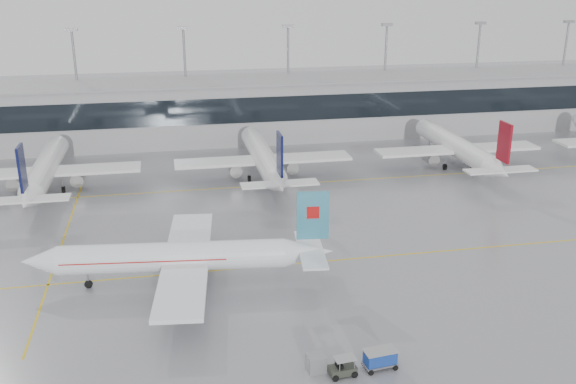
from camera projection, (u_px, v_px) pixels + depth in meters
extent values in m
plane|color=gray|center=(307.00, 263.00, 77.81)|extent=(320.00, 320.00, 0.00)
cube|color=gold|center=(307.00, 263.00, 77.81)|extent=(120.00, 0.25, 0.01)
cube|color=gold|center=(267.00, 185.00, 105.61)|extent=(120.00, 0.25, 0.01)
cube|color=gold|center=(65.00, 234.00, 86.26)|extent=(0.25, 60.00, 0.01)
cube|color=#959599|center=(242.00, 110.00, 133.30)|extent=(180.00, 15.00, 12.00)
cube|color=black|center=(246.00, 110.00, 125.81)|extent=(180.00, 0.20, 5.00)
cube|color=gray|center=(241.00, 80.00, 131.26)|extent=(182.00, 16.00, 0.40)
cylinder|color=gray|center=(77.00, 86.00, 131.22)|extent=(0.50, 0.50, 22.00)
cube|color=gray|center=(71.00, 30.00, 127.50)|extent=(2.40, 1.00, 0.60)
cylinder|color=gray|center=(186.00, 83.00, 135.21)|extent=(0.50, 0.50, 22.00)
cube|color=gray|center=(183.00, 28.00, 131.50)|extent=(2.40, 1.00, 0.60)
cylinder|color=gray|center=(288.00, 80.00, 139.21)|extent=(0.50, 0.50, 22.00)
cube|color=gray|center=(288.00, 26.00, 135.50)|extent=(2.40, 1.00, 0.60)
cylinder|color=gray|center=(385.00, 77.00, 143.21)|extent=(0.50, 0.50, 22.00)
cube|color=gray|center=(387.00, 25.00, 139.50)|extent=(2.40, 1.00, 0.60)
cylinder|color=gray|center=(476.00, 74.00, 147.21)|extent=(0.50, 0.50, 22.00)
cube|color=gray|center=(481.00, 23.00, 143.49)|extent=(2.40, 1.00, 0.60)
cylinder|color=gray|center=(562.00, 71.00, 151.21)|extent=(0.50, 0.50, 22.00)
cube|color=gray|center=(569.00, 22.00, 147.49)|extent=(2.40, 1.00, 0.60)
cylinder|color=white|center=(173.00, 257.00, 71.28)|extent=(25.14, 6.02, 3.27)
cone|color=white|center=(39.00, 261.00, 70.16)|extent=(4.34, 3.69, 3.27)
cone|color=white|center=(309.00, 252.00, 72.47)|extent=(5.93, 3.87, 3.27)
cube|color=white|center=(186.00, 259.00, 71.53)|extent=(7.97, 27.39, 0.45)
cube|color=white|center=(311.00, 249.00, 72.39)|extent=(3.94, 10.63, 0.25)
cube|color=teal|center=(313.00, 215.00, 71.05)|extent=(3.62, 0.75, 5.58)
cylinder|color=gray|center=(179.00, 292.00, 67.47)|extent=(3.81, 2.49, 2.10)
cylinder|color=gray|center=(185.00, 254.00, 76.50)|extent=(3.81, 2.49, 2.10)
cylinder|color=gray|center=(88.00, 279.00, 71.31)|extent=(0.20, 0.20, 1.38)
cylinder|color=black|center=(89.00, 284.00, 71.54)|extent=(0.93, 0.40, 0.90)
cylinder|color=gray|center=(195.00, 285.00, 69.76)|extent=(0.24, 0.24, 1.38)
cylinder|color=black|center=(195.00, 290.00, 69.99)|extent=(1.14, 0.57, 1.10)
cylinder|color=gray|center=(197.00, 264.00, 74.66)|extent=(0.24, 0.24, 1.38)
cylinder|color=black|center=(198.00, 269.00, 74.88)|extent=(1.14, 0.57, 1.10)
cube|color=#B70F0F|center=(313.00, 212.00, 70.91)|extent=(1.44, 0.60, 1.40)
cube|color=#B70F0F|center=(145.00, 256.00, 70.98)|extent=(18.26, 5.28, 0.12)
cylinder|color=white|center=(46.00, 167.00, 102.64)|extent=(3.59, 27.36, 3.59)
cone|color=white|center=(60.00, 142.00, 117.17)|extent=(3.59, 4.00, 3.59)
cone|color=white|center=(27.00, 201.00, 87.36)|extent=(3.59, 5.60, 3.59)
cube|color=white|center=(45.00, 172.00, 101.38)|extent=(29.64, 5.00, 0.45)
cube|color=white|center=(27.00, 200.00, 87.08)|extent=(11.40, 2.80, 0.25)
cube|color=#0B103A|center=(22.00, 168.00, 85.40)|extent=(0.35, 3.60, 6.12)
cylinder|color=gray|center=(15.00, 182.00, 101.46)|extent=(2.10, 3.60, 2.10)
cylinder|color=gray|center=(78.00, 178.00, 103.21)|extent=(2.10, 3.60, 2.10)
cylinder|color=gray|center=(58.00, 163.00, 113.38)|extent=(0.20, 0.20, 1.56)
cylinder|color=black|center=(58.00, 167.00, 113.64)|extent=(0.30, 0.90, 0.90)
cylinder|color=gray|center=(28.00, 187.00, 100.66)|extent=(0.24, 0.24, 1.56)
cylinder|color=black|center=(29.00, 192.00, 100.92)|extent=(0.45, 1.10, 1.10)
cylinder|color=gray|center=(63.00, 185.00, 101.61)|extent=(0.24, 0.24, 1.56)
cylinder|color=black|center=(63.00, 190.00, 101.86)|extent=(0.45, 1.10, 1.10)
cylinder|color=white|center=(262.00, 155.00, 109.00)|extent=(3.59, 27.36, 3.59)
cone|color=white|center=(249.00, 133.00, 123.53)|extent=(3.59, 4.00, 3.59)
cone|color=white|center=(279.00, 185.00, 93.73)|extent=(3.59, 5.60, 3.59)
cube|color=white|center=(263.00, 160.00, 107.74)|extent=(29.64, 5.00, 0.45)
cube|color=white|center=(280.00, 184.00, 93.44)|extent=(11.40, 2.80, 0.25)
cube|color=#0B103A|center=(280.00, 154.00, 91.76)|extent=(0.35, 3.60, 6.12)
cylinder|color=gray|center=(235.00, 169.00, 107.82)|extent=(2.10, 3.60, 2.10)
cylinder|color=gray|center=(291.00, 166.00, 109.57)|extent=(2.10, 3.60, 2.10)
cylinder|color=gray|center=(253.00, 153.00, 119.74)|extent=(0.20, 0.20, 1.56)
cylinder|color=black|center=(253.00, 157.00, 120.00)|extent=(0.30, 0.90, 0.90)
cylinder|color=gray|center=(249.00, 174.00, 107.02)|extent=(0.24, 0.24, 1.56)
cylinder|color=black|center=(249.00, 179.00, 107.28)|extent=(0.45, 1.10, 1.10)
cylinder|color=gray|center=(280.00, 172.00, 107.97)|extent=(0.24, 0.24, 1.56)
cylinder|color=black|center=(280.00, 177.00, 108.22)|extent=(0.45, 1.10, 1.10)
cylinder|color=white|center=(454.00, 145.00, 115.36)|extent=(3.59, 27.36, 3.59)
cone|color=white|center=(421.00, 125.00, 129.89)|extent=(3.59, 4.00, 3.59)
cone|color=white|center=(500.00, 172.00, 100.09)|extent=(3.59, 5.60, 3.59)
cube|color=white|center=(457.00, 149.00, 114.10)|extent=(29.64, 5.00, 0.45)
cube|color=white|center=(500.00, 170.00, 99.80)|extent=(11.40, 2.80, 0.25)
cube|color=maroon|center=(504.00, 142.00, 98.12)|extent=(0.35, 3.60, 6.12)
cylinder|color=gray|center=(430.00, 158.00, 114.19)|extent=(2.10, 3.60, 2.10)
cylinder|color=gray|center=(480.00, 155.00, 115.93)|extent=(2.10, 3.60, 2.10)
cylinder|color=gray|center=(429.00, 144.00, 126.10)|extent=(0.20, 0.20, 1.56)
cylinder|color=black|center=(429.00, 148.00, 126.36)|extent=(0.30, 0.90, 0.90)
cylinder|color=gray|center=(445.00, 163.00, 113.38)|extent=(0.24, 0.24, 1.56)
cylinder|color=black|center=(445.00, 167.00, 113.64)|extent=(0.45, 1.10, 1.10)
cylinder|color=gray|center=(472.00, 161.00, 114.33)|extent=(0.24, 0.24, 1.56)
cylinder|color=black|center=(472.00, 165.00, 114.58)|extent=(0.45, 1.10, 1.10)
cone|color=white|center=(576.00, 118.00, 136.25)|extent=(3.59, 4.00, 3.59)
cube|color=#2F322A|center=(342.00, 370.00, 56.07)|extent=(2.51, 1.55, 0.69)
cube|color=gray|center=(345.00, 358.00, 55.75)|extent=(2.02, 1.50, 0.06)
cube|color=black|center=(339.00, 366.00, 55.84)|extent=(0.58, 0.85, 0.40)
cylinder|color=gray|center=(361.00, 367.00, 56.60)|extent=(1.19, 0.22, 0.08)
cylinder|color=gray|center=(340.00, 368.00, 55.21)|extent=(0.08, 0.08, 0.89)
cylinder|color=gray|center=(335.00, 361.00, 56.19)|extent=(0.08, 0.08, 0.89)
cylinder|color=gray|center=(355.00, 365.00, 55.61)|extent=(0.08, 0.08, 0.89)
cylinder|color=gray|center=(350.00, 358.00, 56.59)|extent=(0.08, 0.08, 0.89)
cylinder|color=black|center=(336.00, 378.00, 55.32)|extent=(0.61, 0.27, 0.60)
cylinder|color=black|center=(330.00, 370.00, 56.48)|extent=(0.61, 0.27, 0.60)
cylinder|color=black|center=(355.00, 375.00, 55.83)|extent=(0.61, 0.27, 0.60)
cylinder|color=black|center=(349.00, 366.00, 56.99)|extent=(0.61, 0.27, 0.60)
cube|color=gray|center=(380.00, 364.00, 57.14)|extent=(3.12, 1.81, 0.18)
cube|color=navy|center=(380.00, 357.00, 56.91)|extent=(2.91, 1.69, 1.19)
cube|color=gray|center=(381.00, 351.00, 56.70)|extent=(3.13, 1.91, 0.10)
cylinder|color=black|center=(371.00, 373.00, 56.19)|extent=(0.51, 0.23, 0.49)
cylinder|color=black|center=(364.00, 363.00, 57.53)|extent=(0.51, 0.23, 0.49)
cylinder|color=black|center=(395.00, 368.00, 56.87)|extent=(0.51, 0.23, 0.49)
cylinder|color=black|center=(388.00, 359.00, 58.21)|extent=(0.51, 0.23, 0.49)
cube|color=gray|center=(316.00, 363.00, 56.63)|extent=(1.70, 1.60, 1.57)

